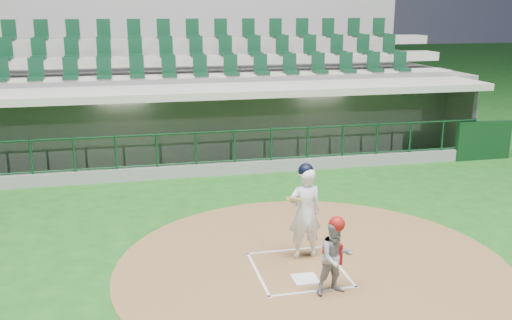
{
  "coord_description": "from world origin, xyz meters",
  "views": [
    {
      "loc": [
        -2.8,
        -9.28,
        4.55
      ],
      "look_at": [
        -0.13,
        2.6,
        1.3
      ],
      "focal_mm": 40.0,
      "sensor_mm": 36.0,
      "label": 1
    }
  ],
  "objects": [
    {
      "name": "ground",
      "position": [
        0.0,
        0.0,
        0.0
      ],
      "size": [
        120.0,
        120.0,
        0.0
      ],
      "primitive_type": "plane",
      "color": "#164E16",
      "rests_on": "ground"
    },
    {
      "name": "dirt_circle",
      "position": [
        0.3,
        -0.2,
        0.01
      ],
      "size": [
        7.2,
        7.2,
        0.01
      ],
      "primitive_type": "cylinder",
      "color": "brown",
      "rests_on": "ground"
    },
    {
      "name": "home_plate",
      "position": [
        0.0,
        -0.7,
        0.02
      ],
      "size": [
        0.43,
        0.43,
        0.02
      ],
      "primitive_type": "cube",
      "color": "white",
      "rests_on": "dirt_circle"
    },
    {
      "name": "batter_box_chalk",
      "position": [
        0.0,
        -0.3,
        0.02
      ],
      "size": [
        1.55,
        1.8,
        0.01
      ],
      "color": "white",
      "rests_on": "ground"
    },
    {
      "name": "dugout_structure",
      "position": [
        -0.03,
        7.81,
        0.96
      ],
      "size": [
        16.4,
        3.7,
        3.0
      ],
      "color": "gray",
      "rests_on": "ground"
    },
    {
      "name": "seating_deck",
      "position": [
        0.0,
        10.91,
        1.42
      ],
      "size": [
        17.0,
        6.72,
        5.15
      ],
      "color": "slate",
      "rests_on": "ground"
    },
    {
      "name": "batter",
      "position": [
        0.26,
        0.21,
        0.92
      ],
      "size": [
        0.87,
        0.87,
        1.83
      ],
      "color": "white",
      "rests_on": "dirt_circle"
    },
    {
      "name": "catcher",
      "position": [
        0.33,
        -1.25,
        0.67
      ],
      "size": [
        0.67,
        0.56,
        1.34
      ],
      "color": "#949499",
      "rests_on": "dirt_circle"
    }
  ]
}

